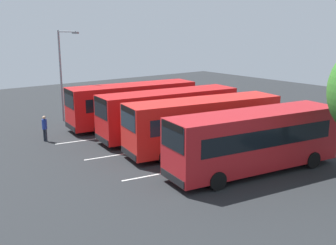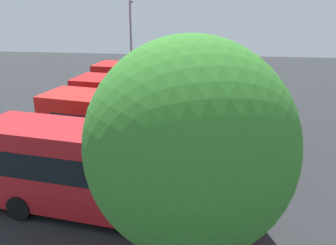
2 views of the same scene
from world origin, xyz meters
TOP-DOWN VIEW (x-y plane):
  - ground_plane at (0.00, 0.00)m, footprint 64.01×64.01m
  - bus_far_left at (-0.61, -6.28)m, footprint 10.16×3.67m
  - bus_center_left at (-0.75, -1.96)m, footprint 10.16×3.68m
  - bus_center_right at (-0.49, 1.82)m, footprint 10.20×4.22m
  - bus_far_right at (-0.09, 6.17)m, footprint 10.19×3.98m
  - pedestrian at (6.40, -6.27)m, footprint 0.43×0.43m
  - street_lamp at (2.86, -10.98)m, footprint 0.76×2.34m
  - lane_stripe_outer_left at (0.00, -4.12)m, footprint 12.34×2.26m
  - lane_stripe_inner_left at (0.00, 0.00)m, footprint 12.34×2.26m
  - lane_stripe_inner_right at (0.00, 4.12)m, footprint 12.34×2.26m

SIDE VIEW (x-z plane):
  - ground_plane at x=0.00m, z-range 0.00..0.00m
  - lane_stripe_outer_left at x=0.00m, z-range 0.00..0.01m
  - lane_stripe_inner_left at x=0.00m, z-range 0.00..0.01m
  - lane_stripe_inner_right at x=0.00m, z-range 0.00..0.01m
  - pedestrian at x=6.40m, z-range 0.16..1.91m
  - bus_far_left at x=-0.61m, z-range 0.15..3.39m
  - bus_center_left at x=-0.75m, z-range 0.15..3.39m
  - bus_center_right at x=-0.49m, z-range 0.15..3.39m
  - bus_far_right at x=-0.09m, z-range 0.15..3.39m
  - street_lamp at x=2.86m, z-range 0.57..7.82m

